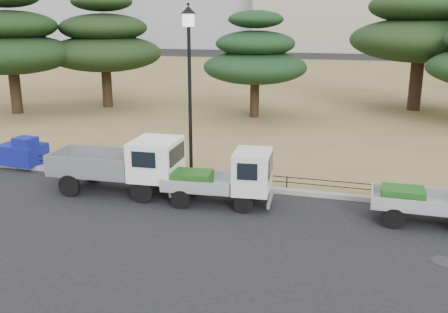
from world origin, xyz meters
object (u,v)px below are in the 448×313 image
(truck_kei_rear, at_px, (443,196))
(street_lamp, at_px, (189,65))
(truck_kei_front, at_px, (226,178))
(truck_large, at_px, (124,162))
(tarp_pile, at_px, (23,152))

(truck_kei_rear, xyz_separation_m, street_lamp, (-8.17, 1.71, 3.31))
(truck_kei_front, height_order, street_lamp, street_lamp)
(truck_kei_rear, bearing_deg, truck_large, -179.83)
(truck_large, bearing_deg, street_lamp, 40.92)
(street_lamp, bearing_deg, truck_kei_rear, -11.80)
(truck_kei_rear, bearing_deg, truck_kei_front, -178.85)
(truck_kei_front, relative_size, truck_kei_rear, 1.05)
(street_lamp, bearing_deg, tarp_pile, -179.34)
(truck_kei_front, relative_size, street_lamp, 0.58)
(truck_kei_rear, bearing_deg, tarp_pile, 174.09)
(truck_kei_front, bearing_deg, truck_large, 172.96)
(street_lamp, bearing_deg, truck_kei_front, -44.74)
(truck_kei_rear, xyz_separation_m, tarp_pile, (-15.22, 1.62, -0.27))
(truck_large, distance_m, tarp_pile, 5.53)
(truck_kei_front, height_order, tarp_pile, truck_kei_front)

